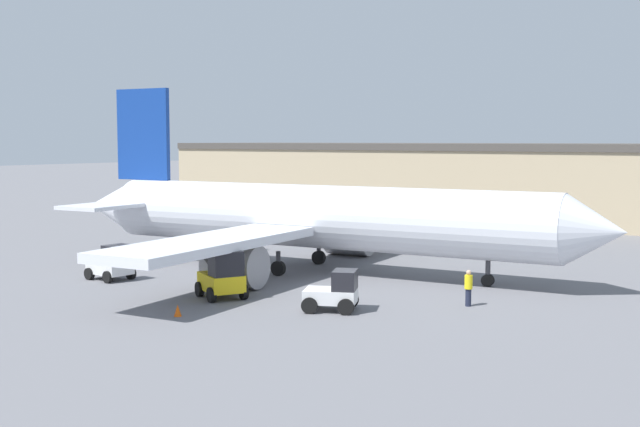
# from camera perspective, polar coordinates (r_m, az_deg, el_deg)

# --- Properties ---
(ground_plane) EXTENTS (400.00, 400.00, 0.00)m
(ground_plane) POSITION_cam_1_polar(r_m,az_deg,el_deg) (50.21, -0.00, -4.15)
(ground_plane) COLOR slate
(terminal_building) EXTENTS (88.59, 17.71, 7.83)m
(terminal_building) POSITION_cam_1_polar(r_m,az_deg,el_deg) (84.64, 16.39, 2.14)
(terminal_building) COLOR tan
(terminal_building) RESTS_ON ground_plane
(airplane) EXTENTS (37.46, 33.76, 11.75)m
(airplane) POSITION_cam_1_polar(r_m,az_deg,el_deg) (50.24, -0.97, -0.29)
(airplane) COLOR silver
(airplane) RESTS_ON ground_plane
(ground_crew_worker) EXTENTS (0.40, 0.40, 1.81)m
(ground_crew_worker) POSITION_cam_1_polar(r_m,az_deg,el_deg) (40.41, 10.51, -5.15)
(ground_crew_worker) COLOR #1E2338
(ground_crew_worker) RESTS_ON ground_plane
(baggage_tug) EXTENTS (3.09, 2.80, 1.99)m
(baggage_tug) POSITION_cam_1_polar(r_m,az_deg,el_deg) (38.68, 1.07, -5.60)
(baggage_tug) COLOR silver
(baggage_tug) RESTS_ON ground_plane
(belt_loader_truck) EXTENTS (3.23, 2.99, 2.54)m
(belt_loader_truck) POSITION_cam_1_polar(r_m,az_deg,el_deg) (41.89, -6.94, -4.45)
(belt_loader_truck) COLOR yellow
(belt_loader_truck) RESTS_ON ground_plane
(pushback_tug) EXTENTS (2.66, 2.08, 2.11)m
(pushback_tug) POSITION_cam_1_polar(r_m,az_deg,el_deg) (48.64, -14.56, -3.48)
(pushback_tug) COLOR silver
(pushback_tug) RESTS_ON ground_plane
(safety_cone_near) EXTENTS (0.36, 0.36, 0.55)m
(safety_cone_near) POSITION_cam_1_polar(r_m,az_deg,el_deg) (38.20, -10.09, -6.81)
(safety_cone_near) COLOR #EF590F
(safety_cone_near) RESTS_ON ground_plane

